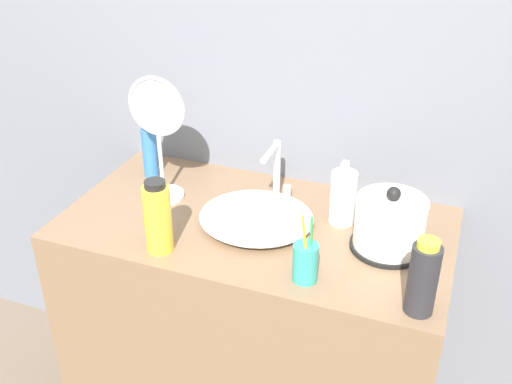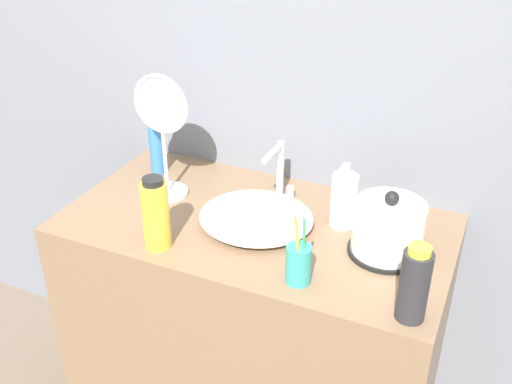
{
  "view_description": "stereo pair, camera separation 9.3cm",
  "coord_description": "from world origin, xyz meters",
  "px_view_note": "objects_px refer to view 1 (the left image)",
  "views": [
    {
      "loc": [
        0.52,
        -1.08,
        1.84
      ],
      "look_at": [
        0.0,
        0.3,
        1.02
      ],
      "focal_mm": 42.0,
      "sensor_mm": 36.0,
      "label": 1
    },
    {
      "loc": [
        0.61,
        -1.04,
        1.84
      ],
      "look_at": [
        0.0,
        0.3,
        1.02
      ],
      "focal_mm": 42.0,
      "sensor_mm": 36.0,
      "label": 2
    }
  ],
  "objects_px": {
    "electric_kettle": "(390,226)",
    "lotion_bottle": "(343,197)",
    "shampoo_bottle": "(158,217)",
    "vanity_mirror": "(158,131)",
    "hand_cream_bottle": "(423,278)",
    "mouthwash_bottle": "(150,151)",
    "faucet": "(277,168)",
    "toothbrush_cup": "(305,262)"
  },
  "relations": [
    {
      "from": "electric_kettle",
      "to": "lotion_bottle",
      "type": "height_order",
      "value": "lotion_bottle"
    },
    {
      "from": "shampoo_bottle",
      "to": "vanity_mirror",
      "type": "xyz_separation_m",
      "value": [
        -0.13,
        0.25,
        0.12
      ]
    },
    {
      "from": "hand_cream_bottle",
      "to": "vanity_mirror",
      "type": "relative_size",
      "value": 0.5
    },
    {
      "from": "mouthwash_bottle",
      "to": "vanity_mirror",
      "type": "xyz_separation_m",
      "value": [
        0.1,
        -0.11,
        0.13
      ]
    },
    {
      "from": "vanity_mirror",
      "to": "faucet",
      "type": "bearing_deg",
      "value": 19.1
    },
    {
      "from": "lotion_bottle",
      "to": "faucet",
      "type": "bearing_deg",
      "value": 164.47
    },
    {
      "from": "hand_cream_bottle",
      "to": "lotion_bottle",
      "type": "bearing_deg",
      "value": 129.16
    },
    {
      "from": "electric_kettle",
      "to": "vanity_mirror",
      "type": "xyz_separation_m",
      "value": [
        -0.7,
        0.04,
        0.15
      ]
    },
    {
      "from": "shampoo_bottle",
      "to": "vanity_mirror",
      "type": "bearing_deg",
      "value": 116.65
    },
    {
      "from": "mouthwash_bottle",
      "to": "vanity_mirror",
      "type": "distance_m",
      "value": 0.2
    },
    {
      "from": "faucet",
      "to": "mouthwash_bottle",
      "type": "xyz_separation_m",
      "value": [
        -0.44,
        -0.0,
        -0.02
      ]
    },
    {
      "from": "faucet",
      "to": "electric_kettle",
      "type": "xyz_separation_m",
      "value": [
        0.37,
        -0.15,
        -0.03
      ]
    },
    {
      "from": "toothbrush_cup",
      "to": "mouthwash_bottle",
      "type": "relative_size",
      "value": 1.06
    },
    {
      "from": "shampoo_bottle",
      "to": "toothbrush_cup",
      "type": "bearing_deg",
      "value": 1.15
    },
    {
      "from": "faucet",
      "to": "vanity_mirror",
      "type": "bearing_deg",
      "value": -160.9
    },
    {
      "from": "mouthwash_bottle",
      "to": "toothbrush_cup",
      "type": "bearing_deg",
      "value": -29.5
    },
    {
      "from": "faucet",
      "to": "shampoo_bottle",
      "type": "height_order",
      "value": "shampoo_bottle"
    },
    {
      "from": "faucet",
      "to": "lotion_bottle",
      "type": "height_order",
      "value": "lotion_bottle"
    },
    {
      "from": "electric_kettle",
      "to": "shampoo_bottle",
      "type": "distance_m",
      "value": 0.61
    },
    {
      "from": "electric_kettle",
      "to": "lotion_bottle",
      "type": "xyz_separation_m",
      "value": [
        -0.15,
        0.09,
        0.01
      ]
    },
    {
      "from": "lotion_bottle",
      "to": "mouthwash_bottle",
      "type": "height_order",
      "value": "lotion_bottle"
    },
    {
      "from": "mouthwash_bottle",
      "to": "lotion_bottle",
      "type": "bearing_deg",
      "value": -5.15
    },
    {
      "from": "shampoo_bottle",
      "to": "hand_cream_bottle",
      "type": "bearing_deg",
      "value": -0.88
    },
    {
      "from": "hand_cream_bottle",
      "to": "vanity_mirror",
      "type": "bearing_deg",
      "value": 161.87
    },
    {
      "from": "electric_kettle",
      "to": "mouthwash_bottle",
      "type": "relative_size",
      "value": 1.09
    },
    {
      "from": "toothbrush_cup",
      "to": "hand_cream_bottle",
      "type": "height_order",
      "value": "same"
    },
    {
      "from": "toothbrush_cup",
      "to": "shampoo_bottle",
      "type": "xyz_separation_m",
      "value": [
        -0.4,
        -0.01,
        0.05
      ]
    },
    {
      "from": "electric_kettle",
      "to": "vanity_mirror",
      "type": "height_order",
      "value": "vanity_mirror"
    },
    {
      "from": "electric_kettle",
      "to": "vanity_mirror",
      "type": "relative_size",
      "value": 0.52
    },
    {
      "from": "hand_cream_bottle",
      "to": "vanity_mirror",
      "type": "xyz_separation_m",
      "value": [
        -0.81,
        0.27,
        0.13
      ]
    },
    {
      "from": "electric_kettle",
      "to": "toothbrush_cup",
      "type": "distance_m",
      "value": 0.27
    },
    {
      "from": "toothbrush_cup",
      "to": "faucet",
      "type": "bearing_deg",
      "value": 118.9
    },
    {
      "from": "faucet",
      "to": "lotion_bottle",
      "type": "bearing_deg",
      "value": -15.53
    },
    {
      "from": "toothbrush_cup",
      "to": "mouthwash_bottle",
      "type": "xyz_separation_m",
      "value": [
        -0.63,
        0.36,
        0.03
      ]
    },
    {
      "from": "hand_cream_bottle",
      "to": "electric_kettle",
      "type": "bearing_deg",
      "value": 115.95
    },
    {
      "from": "toothbrush_cup",
      "to": "vanity_mirror",
      "type": "distance_m",
      "value": 0.61
    },
    {
      "from": "faucet",
      "to": "toothbrush_cup",
      "type": "height_order",
      "value": "toothbrush_cup"
    },
    {
      "from": "lotion_bottle",
      "to": "vanity_mirror",
      "type": "relative_size",
      "value": 0.5
    },
    {
      "from": "lotion_bottle",
      "to": "vanity_mirror",
      "type": "xyz_separation_m",
      "value": [
        -0.55,
        -0.05,
        0.14
      ]
    },
    {
      "from": "faucet",
      "to": "mouthwash_bottle",
      "type": "height_order",
      "value": "faucet"
    },
    {
      "from": "faucet",
      "to": "electric_kettle",
      "type": "height_order",
      "value": "electric_kettle"
    },
    {
      "from": "electric_kettle",
      "to": "lotion_bottle",
      "type": "bearing_deg",
      "value": 149.04
    }
  ]
}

